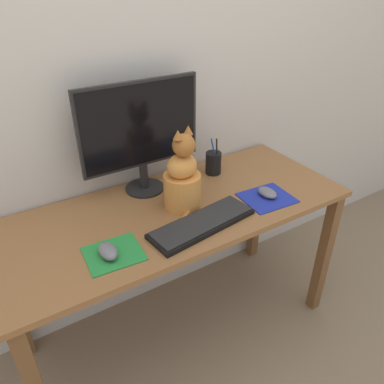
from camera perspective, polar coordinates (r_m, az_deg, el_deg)
name	(u,v)px	position (r m, az deg, el deg)	size (l,w,h in m)	color
ground_plane	(180,326)	(2.03, -1.84, -19.77)	(12.00, 12.00, 0.00)	#847056
wall_back	(134,62)	(1.61, -8.82, 19.03)	(7.00, 0.04, 2.50)	beige
desk	(178,227)	(1.60, -2.22, -5.38)	(1.44, 0.59, 0.73)	brown
monitor	(141,131)	(1.55, -7.82, 9.16)	(0.52, 0.17, 0.48)	black
keyboard	(202,223)	(1.43, 1.57, -4.74)	(0.44, 0.19, 0.02)	black
mousepad_left	(114,254)	(1.33, -11.85, -9.16)	(0.20, 0.18, 0.00)	#238438
mousepad_right	(267,198)	(1.63, 11.35, -0.87)	(0.22, 0.20, 0.00)	#1E2D9E
computer_mouse_left	(108,251)	(1.31, -12.68, -8.78)	(0.06, 0.10, 0.04)	slate
computer_mouse_right	(267,193)	(1.63, 11.40, -0.09)	(0.06, 0.10, 0.03)	slate
cat	(183,179)	(1.48, -1.45, 2.07)	(0.20, 0.23, 0.34)	#D6893D
pen_cup	(213,163)	(1.77, 3.28, 4.49)	(0.07, 0.07, 0.18)	black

